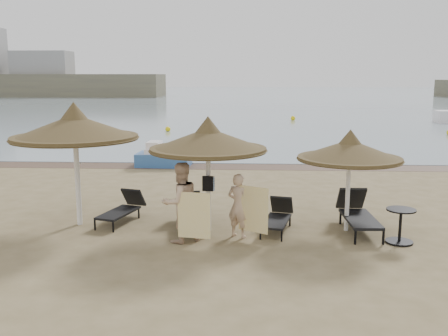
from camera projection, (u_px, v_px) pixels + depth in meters
The scene contains 21 objects.
ground at pixel (214, 236), 12.03m from camera, with size 160.00×160.00×0.00m, color #8D7B56.
sea at pixel (245, 96), 90.57m from camera, with size 200.00×140.00×0.03m, color gray.
wet_sand_strip at pixel (230, 166), 21.26m from camera, with size 200.00×1.60×0.01m, color brown.
far_shore at pixel (105, 80), 89.17m from camera, with size 150.00×54.80×12.00m.
palapa_left at pixel (75, 128), 12.55m from camera, with size 3.21×3.21×3.18m.
palapa_center at pixel (208, 140), 12.07m from camera, with size 2.89×2.89×2.87m.
palapa_right at pixel (350, 150), 12.14m from camera, with size 2.57×2.57×2.54m.
lounger_far_left at pixel (123, 208), 13.25m from camera, with size 1.03×1.84×0.78m.
lounger_near_left at pixel (189, 212), 12.77m from camera, with size 0.93×1.93×0.83m.
lounger_near_right at pixel (278, 216), 12.53m from camera, with size 0.92×1.77×0.75m.
lounger_far_right at pixel (357, 213), 12.51m from camera, with size 0.78×2.16×0.95m.
side_table at pixel (400, 227), 11.51m from camera, with size 0.67×0.67×0.81m.
person_left at pixel (180, 196), 11.48m from camera, with size 1.00×0.65×2.18m, color #D1AD8D.
person_right at pixel (238, 200), 11.84m from camera, with size 0.83×0.54×1.80m, color #D1AD8D.
towel_left at pixel (194, 215), 11.18m from camera, with size 0.75×0.14×1.06m.
towel_right at pixel (253, 209), 11.60m from camera, with size 0.69×0.40×1.09m.
bag_patterned at pixel (209, 183), 12.45m from camera, with size 0.30×0.18×0.36m.
bag_dark at pixel (208, 184), 12.11m from camera, with size 0.26×0.11×0.37m.
pedal_boat at pixel (163, 157), 21.32m from camera, with size 2.32×1.44×1.05m.
buoy_left at pixel (168, 129), 34.21m from camera, with size 0.37×0.37×0.37m, color yellow.
buoy_mid at pixel (293, 118), 42.67m from camera, with size 0.39×0.39×0.39m, color yellow.
Camera 1 is at (0.84, -11.50, 3.83)m, focal length 40.00 mm.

